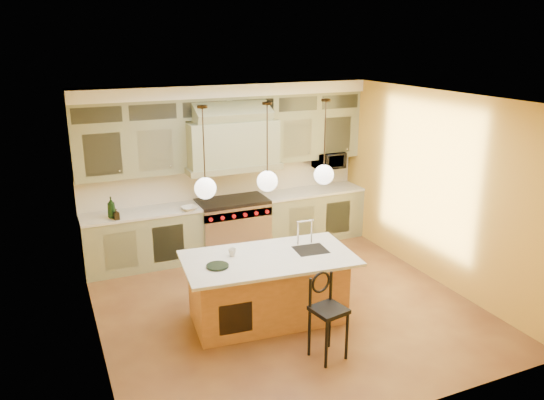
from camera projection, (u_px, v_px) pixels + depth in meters
name	position (u px, v px, depth m)	size (l,w,h in m)	color
floor	(284.00, 305.00, 7.51)	(5.00, 5.00, 0.00)	#59311E
ceiling	(286.00, 98.00, 6.65)	(5.00, 5.00, 0.00)	white
wall_back	(225.00, 167.00, 9.26)	(5.00, 5.00, 0.00)	gold
wall_front	(400.00, 284.00, 4.89)	(5.00, 5.00, 0.00)	gold
wall_left	(89.00, 235.00, 6.11)	(5.00, 5.00, 0.00)	gold
wall_right	(434.00, 187.00, 8.04)	(5.00, 5.00, 0.00)	gold
back_cabinetry	(230.00, 172.00, 9.04)	(5.00, 0.77, 2.90)	gray
range	(233.00, 225.00, 9.24)	(1.20, 0.74, 0.96)	silver
kitchen_island	(268.00, 287.00, 7.01)	(2.30, 1.38, 1.35)	#9B6337
counter_stool	(327.00, 311.00, 6.14)	(0.43, 0.43, 1.05)	black
microwave	(329.00, 160.00, 9.80)	(0.54, 0.37, 0.30)	black
oil_bottle_a	(111.00, 208.00, 8.18)	(0.13, 0.13, 0.34)	black
oil_bottle_b	(116.00, 214.00, 8.13)	(0.08, 0.08, 0.18)	black
fruit_bowl	(189.00, 208.00, 8.59)	(0.25, 0.25, 0.06)	silver
cup	(232.00, 252.00, 6.85)	(0.11, 0.11, 0.10)	silver
pendant_left	(205.00, 186.00, 6.26)	(0.26, 0.26, 1.11)	#2D2319
pendant_center	(267.00, 179.00, 6.57)	(0.26, 0.26, 1.11)	#2D2319
pendant_right	(324.00, 172.00, 6.88)	(0.26, 0.26, 1.11)	#2D2319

